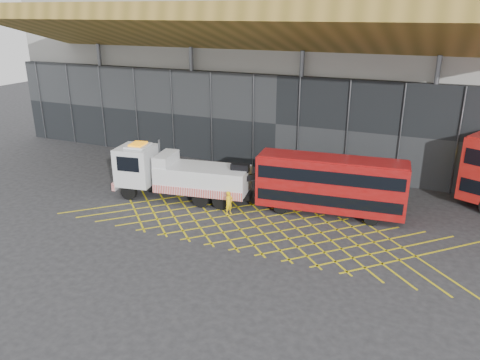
% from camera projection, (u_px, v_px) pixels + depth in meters
% --- Properties ---
extents(ground_plane, '(120.00, 120.00, 0.00)m').
position_uv_depth(ground_plane, '(191.00, 214.00, 31.59)').
color(ground_plane, '#252528').
extents(road_markings, '(26.36, 7.16, 0.01)m').
position_uv_depth(road_markings, '(256.00, 226.00, 29.78)').
color(road_markings, gold).
rests_on(road_markings, ground_plane).
extents(construction_building, '(55.00, 23.97, 18.00)m').
position_uv_depth(construction_building, '(302.00, 56.00, 43.65)').
color(construction_building, gray).
rests_on(construction_building, ground_plane).
extents(recovery_truck, '(11.63, 4.14, 4.03)m').
position_uv_depth(recovery_truck, '(177.00, 174.00, 33.68)').
color(recovery_truck, black).
rests_on(recovery_truck, ground_plane).
extents(bus_towed, '(9.93, 3.25, 3.96)m').
position_uv_depth(bus_towed, '(330.00, 183.00, 30.92)').
color(bus_towed, maroon).
rests_on(bus_towed, ground_plane).
extents(worker, '(0.57, 0.69, 1.63)m').
position_uv_depth(worker, '(229.00, 203.00, 31.35)').
color(worker, yellow).
rests_on(worker, ground_plane).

